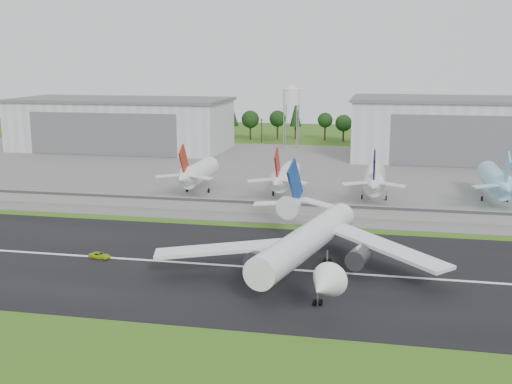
% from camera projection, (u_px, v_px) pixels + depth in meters
% --- Properties ---
extents(ground, '(600.00, 600.00, 0.00)m').
position_uv_depth(ground, '(169.00, 279.00, 120.20)').
color(ground, '#275714').
rests_on(ground, ground).
extents(runway, '(320.00, 60.00, 0.10)m').
position_uv_depth(runway, '(185.00, 263.00, 129.77)').
color(runway, black).
rests_on(runway, ground).
extents(runway_centerline, '(220.00, 1.00, 0.02)m').
position_uv_depth(runway_centerline, '(185.00, 263.00, 129.76)').
color(runway_centerline, white).
rests_on(runway_centerline, runway).
extents(apron, '(320.00, 150.00, 0.10)m').
position_uv_depth(apron, '(278.00, 172.00, 235.23)').
color(apron, slate).
rests_on(apron, ground).
extents(blast_fence, '(240.00, 0.61, 3.50)m').
position_uv_depth(blast_fence, '(237.00, 206.00, 172.55)').
color(blast_fence, gray).
rests_on(blast_fence, ground).
extents(hangar_west, '(97.00, 44.00, 23.20)m').
position_uv_depth(hangar_west, '(122.00, 124.00, 291.85)').
color(hangar_west, silver).
rests_on(hangar_west, ground).
extents(hangar_east, '(102.00, 47.00, 25.20)m').
position_uv_depth(hangar_east, '(478.00, 129.00, 260.82)').
color(hangar_east, silver).
rests_on(hangar_east, ground).
extents(water_tower, '(8.40, 8.40, 29.40)m').
position_uv_depth(water_tower, '(292.00, 95.00, 293.56)').
color(water_tower, '#99999E').
rests_on(water_tower, ground).
extents(utility_poles, '(230.00, 3.00, 12.00)m').
position_uv_depth(utility_poles, '(306.00, 144.00, 311.94)').
color(utility_poles, black).
rests_on(utility_poles, ground).
extents(treeline, '(320.00, 16.00, 22.00)m').
position_uv_depth(treeline, '(310.00, 140.00, 326.32)').
color(treeline, black).
rests_on(treeline, ground).
extents(main_airliner, '(55.72, 58.70, 18.17)m').
position_uv_depth(main_airliner, '(307.00, 248.00, 123.47)').
color(main_airliner, white).
rests_on(main_airliner, runway).
extents(ground_vehicle, '(4.91, 2.95, 1.28)m').
position_uv_depth(ground_vehicle, '(100.00, 255.00, 132.52)').
color(ground_vehicle, '#9EC016').
rests_on(ground_vehicle, runway).
extents(parked_jet_red_a, '(7.36, 31.29, 16.89)m').
position_uv_depth(parked_jet_red_a, '(196.00, 173.00, 195.89)').
color(parked_jet_red_a, white).
rests_on(parked_jet_red_a, ground).
extents(parked_jet_red_b, '(7.36, 31.29, 16.64)m').
position_uv_depth(parked_jet_red_b, '(284.00, 177.00, 190.49)').
color(parked_jet_red_b, white).
rests_on(parked_jet_red_b, ground).
extents(parked_jet_navy, '(7.36, 31.29, 16.80)m').
position_uv_depth(parked_jet_navy, '(375.00, 180.00, 185.20)').
color(parked_jet_navy, white).
rests_on(parked_jet_navy, ground).
extents(parked_jet_skyblue, '(7.36, 37.29, 17.02)m').
position_uv_depth(parked_jet_skyblue, '(497.00, 181.00, 183.18)').
color(parked_jet_skyblue, '#8BD2F0').
rests_on(parked_jet_skyblue, ground).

